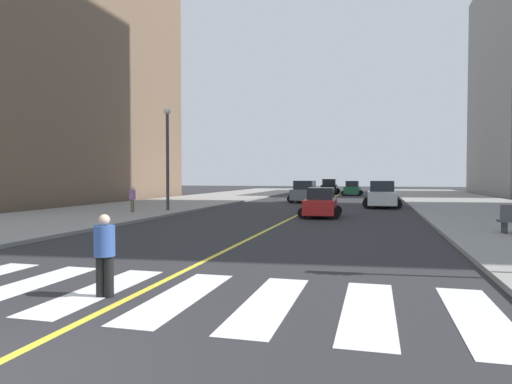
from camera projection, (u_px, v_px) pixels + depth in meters
sidewalk_kerb_west at (90, 214)px, 27.76m from camera, size 10.00×120.00×0.15m
crosswalk_paint at (139, 293)px, 9.21m from camera, size 13.50×4.00×0.01m
lane_divider_paint at (326, 201)px, 44.02m from camera, size 0.16×80.00×0.01m
low_rise_brick_west at (30, 56)px, 42.23m from camera, size 16.00×32.00×27.09m
car_black_nearest at (329, 187)px, 62.87m from camera, size 2.99×4.67×2.05m
car_white_second at (382, 195)px, 34.98m from camera, size 2.87×4.58×2.04m
car_red_third at (321, 203)px, 26.78m from camera, size 2.47×3.88×1.71m
car_gray_fourth at (305, 192)px, 42.24m from camera, size 2.91×4.55×2.00m
car_green_fifth at (352, 189)px, 57.88m from camera, size 2.62×4.14×1.83m
pedestrian_crossing at (105, 251)px, 8.92m from camera, size 0.40×0.40×1.63m
pedestrian_walking_west at (132, 198)px, 28.50m from camera, size 0.39×0.39×1.59m
street_lamp at (167, 149)px, 30.09m from camera, size 0.44×0.44×6.74m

